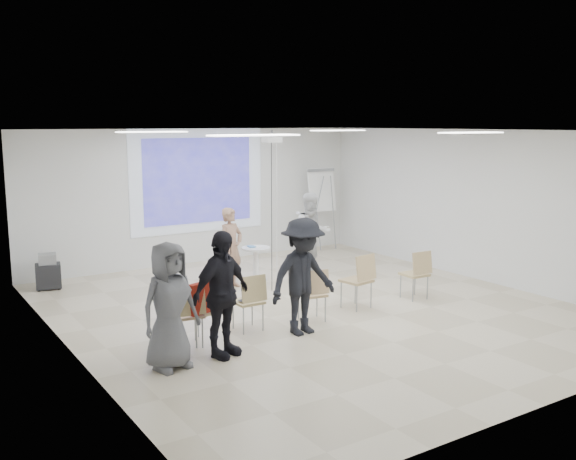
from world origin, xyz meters
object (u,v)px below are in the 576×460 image
chair_center (314,291)px  chair_right_inner (360,277)px  av_cart (48,273)px  player_left (231,243)px  laptop (247,299)px  audience_outer (169,298)px  chair_far_left (188,311)px  flipchart_easel (322,191)px  chair_left_mid (200,308)px  chair_left_inner (250,298)px  chair_right_far (417,271)px  audience_left (221,285)px  pedestal_table (256,262)px  audience_mid (303,269)px  player_right (312,229)px

chair_center → chair_right_inner: chair_right_inner is taller
chair_center → av_cart: chair_center is taller
player_left → laptop: 2.60m
audience_outer → chair_far_left: bearing=36.8°
chair_center → av_cart: 5.37m
flipchart_easel → chair_left_mid: bearing=-138.6°
chair_left_inner → chair_right_far: size_ratio=0.99×
chair_right_far → laptop: 3.38m
chair_left_mid → chair_right_inner: (3.02, 0.13, 0.04)m
chair_center → chair_right_far: chair_right_far is taller
player_left → chair_left_inner: (-0.99, -2.47, -0.35)m
chair_far_left → laptop: bearing=21.3°
chair_far_left → audience_left: 0.75m
chair_right_far → audience_left: size_ratio=0.45×
chair_right_far → chair_far_left: bearing=-176.0°
audience_left → flipchart_easel: bearing=23.3°
pedestal_table → player_left: (-0.65, -0.18, 0.48)m
audience_left → av_cart: (-1.15, 4.98, -0.67)m
audience_outer → chair_center: bearing=1.0°
chair_center → chair_right_far: 2.30m
av_cart → pedestal_table: bearing=-12.5°
chair_right_far → chair_right_inner: bearing=178.4°
chair_left_inner → chair_center: size_ratio=1.03×
chair_left_inner → chair_center: chair_left_inner is taller
chair_center → player_left: bearing=103.3°
player_left → chair_far_left: bearing=-146.7°
pedestal_table → chair_left_mid: (-2.51, -2.76, 0.13)m
chair_left_mid → laptop: bearing=-3.8°
audience_mid → av_cart: 5.49m
audience_mid → chair_left_mid: bearing=160.0°
flipchart_easel → pedestal_table: bearing=-147.1°
pedestal_table → player_left: size_ratio=0.40×
flipchart_easel → player_left: bearing=-149.8°
player_left → chair_left_inner: player_left is taller
laptop → audience_mid: size_ratio=0.16×
player_right → flipchart_easel: (1.56, 1.84, 0.55)m
chair_left_inner → laptop: bearing=90.1°
chair_left_inner → chair_right_inner: (2.14, 0.02, 0.04)m
laptop → audience_left: bearing=44.3°
pedestal_table → laptop: size_ratio=2.19×
chair_left_inner → audience_outer: bearing=-154.7°
laptop → av_cart: 4.63m
player_right → audience_left: bearing=-128.2°
chair_far_left → audience_outer: 0.85m
audience_mid → player_right: bearing=48.4°
flipchart_easel → audience_outer: bearing=-138.4°
audience_left → av_cart: size_ratio=2.90×
chair_left_mid → av_cart: 4.53m
chair_left_inner → flipchart_easel: (4.50, 4.40, 0.97)m
chair_right_far → av_cart: size_ratio=1.30×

